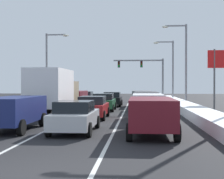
{
  "coord_description": "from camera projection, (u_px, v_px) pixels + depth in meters",
  "views": [
    {
      "loc": [
        2.85,
        -8.4,
        2.29
      ],
      "look_at": [
        0.38,
        23.55,
        1.83
      ],
      "focal_mm": 53.59,
      "sensor_mm": 36.0,
      "label": 1
    }
  ],
  "objects": [
    {
      "name": "sedan_black_center_lane_fourth",
      "position": [
        112.0,
        99.0,
        35.5
      ],
      "size": [
        2.0,
        4.5,
        1.51
      ],
      "color": "black",
      "rests_on": "ground"
    },
    {
      "name": "street_lamp_right_mid",
      "position": [
        183.0,
        58.0,
        35.25
      ],
      "size": [
        2.66,
        0.36,
        8.67
      ],
      "color": "gray",
      "rests_on": "ground"
    },
    {
      "name": "sedan_white_left_lane_fourth",
      "position": [
        85.0,
        98.0,
        39.0
      ],
      "size": [
        2.0,
        4.5,
        1.51
      ],
      "color": "silver",
      "rests_on": "ground"
    },
    {
      "name": "street_lamp_right_far",
      "position": [
        170.0,
        65.0,
        43.69
      ],
      "size": [
        2.66,
        0.36,
        8.04
      ],
      "color": "gray",
      "rests_on": "ground"
    },
    {
      "name": "lane_stripe_between_center_lane_and_left_lane",
      "position": [
        87.0,
        110.0,
        29.74
      ],
      "size": [
        0.14,
        46.32,
        0.01
      ],
      "primitive_type": "cube",
      "color": "silver",
      "rests_on": "ground"
    },
    {
      "name": "suv_maroon_right_lane_nearest",
      "position": [
        151.0,
        113.0,
        15.06
      ],
      "size": [
        2.16,
        4.9,
        1.67
      ],
      "color": "maroon",
      "rests_on": "ground"
    },
    {
      "name": "suv_charcoal_right_lane_third",
      "position": [
        146.0,
        100.0,
        28.58
      ],
      "size": [
        2.16,
        4.9,
        1.67
      ],
      "color": "#38383D",
      "rests_on": "ground"
    },
    {
      "name": "suv_navy_left_lane_nearest",
      "position": [
        14.0,
        110.0,
        16.7
      ],
      "size": [
        2.16,
        4.9,
        1.67
      ],
      "color": "navy",
      "rests_on": "ground"
    },
    {
      "name": "suv_gray_right_lane_fourth",
      "position": [
        142.0,
        97.0,
        34.58
      ],
      "size": [
        2.16,
        4.9,
        1.67
      ],
      "color": "slate",
      "rests_on": "ground"
    },
    {
      "name": "sedan_silver_center_lane_nearest",
      "position": [
        75.0,
        116.0,
        16.06
      ],
      "size": [
        2.0,
        4.5,
        1.51
      ],
      "color": "#B7BABF",
      "rests_on": "ground"
    },
    {
      "name": "sedan_green_center_lane_third",
      "position": [
        104.0,
        102.0,
        29.46
      ],
      "size": [
        2.0,
        4.5,
        1.51
      ],
      "color": "#1E5633",
      "rests_on": "ground"
    },
    {
      "name": "suv_maroon_left_lane_third",
      "position": [
        74.0,
        98.0,
        32.8
      ],
      "size": [
        2.16,
        4.9,
        1.67
      ],
      "color": "maroon",
      "rests_on": "ground"
    },
    {
      "name": "sedan_red_center_lane_second",
      "position": [
        93.0,
        107.0,
        22.66
      ],
      "size": [
        2.0,
        4.5,
        1.51
      ],
      "color": "maroon",
      "rests_on": "ground"
    },
    {
      "name": "box_truck_left_lane_second",
      "position": [
        53.0,
        90.0,
        24.03
      ],
      "size": [
        2.53,
        7.2,
        3.36
      ],
      "color": "#937F60",
      "rests_on": "ground"
    },
    {
      "name": "lane_stripe_between_right_lane_and_center_lane",
      "position": [
        125.0,
        111.0,
        29.48
      ],
      "size": [
        0.14,
        46.32,
        0.01
      ],
      "primitive_type": "cube",
      "color": "silver",
      "rests_on": "ground"
    },
    {
      "name": "traffic_light_gantry",
      "position": [
        147.0,
        70.0,
        50.2
      ],
      "size": [
        7.54,
        0.47,
        6.2
      ],
      "color": "slate",
      "rests_on": "ground"
    },
    {
      "name": "snow_bank_right_shoulder",
      "position": [
        185.0,
        107.0,
        29.07
      ],
      "size": [
        1.79,
        46.32,
        0.64
      ],
      "primitive_type": "cube",
      "color": "white",
      "rests_on": "ground"
    },
    {
      "name": "suv_white_right_lane_second",
      "position": [
        148.0,
        104.0,
        21.77
      ],
      "size": [
        2.16,
        4.9,
        1.67
      ],
      "color": "silver",
      "rests_on": "ground"
    },
    {
      "name": "street_lamp_left_mid",
      "position": [
        50.0,
        62.0,
        37.76
      ],
      "size": [
        2.66,
        0.36,
        8.08
      ],
      "color": "gray",
      "rests_on": "ground"
    },
    {
      "name": "ground_plane",
      "position": [
        100.0,
        115.0,
        25.42
      ],
      "size": [
        120.0,
        120.0,
        0.0
      ],
      "primitive_type": "plane",
      "color": "black"
    },
    {
      "name": "snow_bank_left_shoulder",
      "position": [
        28.0,
        106.0,
        30.15
      ],
      "size": [
        1.67,
        46.32,
        0.67
      ],
      "primitive_type": "cube",
      "color": "white",
      "rests_on": "ground"
    }
  ]
}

